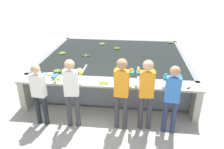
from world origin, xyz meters
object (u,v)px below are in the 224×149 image
object	(u,v)px
worker_4	(172,94)
banana_bunch_floating_1	(102,44)
banana_bunch_floating_4	(62,53)
knife_0	(35,79)
worker_1	(72,87)
banana_bunch_floating_0	(86,55)
banana_bunch_floating_2	(171,42)
knife_1	(190,87)
worker_2	(122,88)
worker_0	(40,90)
banana_bunch_ledge_1	(104,83)
banana_bunch_ledge_0	(56,79)
banana_bunch_floating_3	(57,71)
banana_bunch_floating_5	(117,48)
worker_3	(146,89)

from	to	relation	value
worker_4	banana_bunch_floating_1	bearing A→B (deg)	118.88
banana_bunch_floating_4	knife_0	distance (m)	2.10
worker_1	banana_bunch_floating_1	world-z (taller)	worker_1
banana_bunch_floating_0	banana_bunch_floating_2	distance (m)	3.59
worker_4	knife_1	size ratio (longest dim) A/B	6.10
worker_2	banana_bunch_floating_4	world-z (taller)	worker_2
worker_2	banana_bunch_floating_4	distance (m)	3.44
worker_0	banana_bunch_floating_4	size ratio (longest dim) A/B	5.57
banana_bunch_ledge_1	banana_bunch_ledge_0	bearing A→B (deg)	176.49
banana_bunch_floating_3	knife_0	distance (m)	0.70
worker_2	worker_4	xyz separation A→B (m)	(1.10, -0.01, -0.08)
banana_bunch_ledge_1	banana_bunch_floating_0	bearing A→B (deg)	114.27
worker_1	banana_bunch_floating_2	xyz separation A→B (m)	(2.78, 4.44, -0.12)
banana_bunch_floating_0	worker_2	bearing A→B (deg)	-60.84
banana_bunch_floating_5	worker_1	bearing A→B (deg)	-101.79
banana_bunch_floating_4	knife_0	world-z (taller)	banana_bunch_floating_4
banana_bunch_floating_4	knife_1	world-z (taller)	banana_bunch_floating_4
worker_3	knife_0	size ratio (longest dim) A/B	4.91
worker_3	knife_0	world-z (taller)	worker_3
worker_1	worker_2	distance (m)	1.13
worker_2	banana_bunch_floating_5	distance (m)	3.40
banana_bunch_floating_4	banana_bunch_floating_5	size ratio (longest dim) A/B	1.00
banana_bunch_ledge_1	banana_bunch_floating_4	bearing A→B (deg)	129.56
banana_bunch_floating_2	banana_bunch_floating_4	size ratio (longest dim) A/B	0.85
worker_2	banana_bunch_floating_2	bearing A→B (deg)	69.48
knife_1	banana_bunch_floating_5	bearing A→B (deg)	125.18
worker_0	banana_bunch_ledge_1	size ratio (longest dim) A/B	5.58
banana_bunch_floating_0	knife_1	size ratio (longest dim) A/B	1.04
banana_bunch_floating_2	worker_1	bearing A→B (deg)	-122.03
worker_4	banana_bunch_floating_4	world-z (taller)	worker_4
banana_bunch_floating_0	banana_bunch_ledge_1	distance (m)	2.16
knife_0	knife_1	bearing A→B (deg)	-0.21
worker_1	banana_bunch_ledge_0	world-z (taller)	worker_1
banana_bunch_floating_1	worker_3	bearing A→B (deg)	-67.40
banana_bunch_floating_0	banana_bunch_floating_4	xyz separation A→B (m)	(-0.87, 0.15, -0.00)
banana_bunch_floating_1	knife_1	size ratio (longest dim) A/B	1.04
banana_bunch_floating_3	knife_0	size ratio (longest dim) A/B	0.80
banana_bunch_ledge_1	knife_0	xyz separation A→B (m)	(-1.79, 0.03, -0.01)
banana_bunch_floating_4	banana_bunch_ledge_1	bearing A→B (deg)	-50.44
worker_2	banana_bunch_ledge_1	size ratio (longest dim) A/B	6.29
banana_bunch_ledge_0	knife_0	world-z (taller)	banana_bunch_ledge_0
banana_bunch_floating_5	worker_0	bearing A→B (deg)	-113.43
worker_1	knife_1	world-z (taller)	worker_1
worker_3	banana_bunch_floating_5	xyz separation A→B (m)	(-0.96, 3.32, -0.13)
worker_3	banana_bunch_floating_2	xyz separation A→B (m)	(1.10, 4.34, -0.13)
banana_bunch_floating_1	knife_0	world-z (taller)	banana_bunch_floating_1
banana_bunch_floating_0	banana_bunch_ledge_0	world-z (taller)	banana_bunch_ledge_0
worker_0	worker_4	distance (m)	3.00
worker_2	knife_1	xyz separation A→B (m)	(1.60, 0.50, -0.16)
worker_4	banana_bunch_ledge_1	bearing A→B (deg)	162.43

